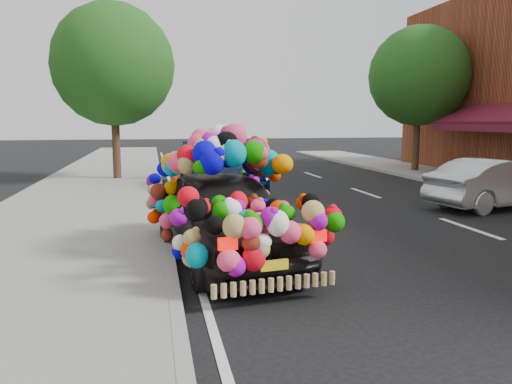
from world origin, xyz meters
TOP-DOWN VIEW (x-y plane):
  - ground at (0.00, 0.00)m, footprint 100.00×100.00m
  - sidewalk at (-4.30, 0.00)m, footprint 4.00×60.00m
  - kerb at (-2.35, 0.00)m, footprint 0.15×60.00m
  - lane_markings at (3.60, 0.00)m, footprint 6.00×50.00m
  - tree_near_sidewalk at (-3.80, 9.50)m, footprint 4.20×4.20m
  - tree_far_b at (8.00, 10.00)m, footprint 4.00×4.00m
  - plush_art_car at (-1.50, -1.21)m, footprint 2.56×4.50m
  - navy_sedan at (-0.58, 6.26)m, footprint 2.29×5.17m
  - silver_hatchback at (5.68, 1.95)m, footprint 3.89×2.10m

SIDE VIEW (x-z plane):
  - ground at x=0.00m, z-range 0.00..0.00m
  - lane_markings at x=3.60m, z-range 0.00..0.01m
  - sidewalk at x=-4.30m, z-range 0.00..0.12m
  - kerb at x=-2.35m, z-range 0.00..0.13m
  - silver_hatchback at x=5.68m, z-range 0.00..1.22m
  - navy_sedan at x=-0.58m, z-range 0.00..1.47m
  - plush_art_car at x=-1.50m, z-range 0.02..2.05m
  - tree_far_b at x=8.00m, z-range 0.94..6.84m
  - tree_near_sidewalk at x=-3.80m, z-range 0.96..7.09m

